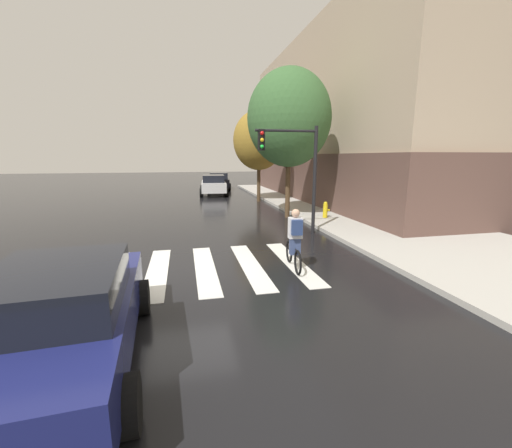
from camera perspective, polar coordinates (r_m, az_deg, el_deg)
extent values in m
plane|color=black|center=(9.25, -11.90, -7.78)|extent=(120.00, 120.00, 0.00)
cube|color=#B2AFA8|center=(12.72, 31.61, -3.60)|extent=(6.50, 50.00, 0.15)
cube|color=silver|center=(9.48, -24.62, -8.11)|extent=(0.55, 4.11, 0.01)
cube|color=silver|center=(9.28, -16.84, -7.93)|extent=(0.55, 4.11, 0.01)
cube|color=silver|center=(9.26, -8.88, -7.60)|extent=(0.55, 4.11, 0.01)
cube|color=silver|center=(9.42, -1.04, -7.14)|extent=(0.55, 4.11, 0.01)
cube|color=silver|center=(9.74, 6.39, -6.57)|extent=(0.55, 4.11, 0.01)
cube|color=navy|center=(5.60, -30.43, -14.83)|extent=(2.12, 4.70, 0.70)
cube|color=black|center=(5.24, -31.54, -9.36)|extent=(1.78, 2.30, 0.55)
cylinder|color=black|center=(7.31, -34.76, -12.20)|extent=(0.28, 0.69, 0.68)
cylinder|color=black|center=(6.91, -19.19, -12.01)|extent=(0.28, 0.69, 0.68)
cylinder|color=black|center=(4.37, -21.37, -27.38)|extent=(0.28, 0.69, 0.68)
cube|color=silver|center=(26.94, -7.43, 6.57)|extent=(2.19, 4.78, 0.71)
cube|color=black|center=(26.74, -7.46, 7.89)|extent=(1.82, 2.34, 0.56)
cylinder|color=black|center=(28.46, -9.45, 6.06)|extent=(0.29, 0.70, 0.69)
cylinder|color=black|center=(28.49, -5.51, 6.17)|extent=(0.29, 0.70, 0.69)
cylinder|color=black|center=(25.49, -9.54, 5.42)|extent=(0.29, 0.70, 0.69)
cylinder|color=black|center=(25.53, -5.14, 5.54)|extent=(0.29, 0.70, 0.69)
cube|color=black|center=(31.64, -6.57, 7.30)|extent=(2.17, 4.68, 0.69)
cube|color=black|center=(31.45, -6.58, 8.41)|extent=(1.79, 2.29, 0.54)
cylinder|color=black|center=(33.11, -8.29, 6.85)|extent=(0.29, 0.69, 0.67)
cylinder|color=black|center=(33.16, -4.97, 6.93)|extent=(0.29, 0.69, 0.67)
cylinder|color=black|center=(30.21, -8.28, 6.40)|extent=(0.29, 0.69, 0.67)
cylinder|color=black|center=(30.26, -4.65, 6.49)|extent=(0.29, 0.69, 0.67)
torus|color=black|center=(8.64, 7.31, -6.71)|extent=(0.13, 0.66, 0.66)
torus|color=black|center=(9.62, 5.80, -4.77)|extent=(0.13, 0.66, 0.66)
cylinder|color=black|center=(9.05, 6.56, -4.00)|extent=(0.14, 0.89, 0.05)
cylinder|color=black|center=(8.88, 6.80, -3.83)|extent=(0.04, 0.04, 0.45)
cube|color=#384772|center=(8.87, 6.81, -3.52)|extent=(0.30, 0.23, 0.56)
cube|color=silver|center=(8.76, 6.88, -0.68)|extent=(0.38, 0.27, 0.56)
sphere|color=tan|center=(8.69, 6.94, 1.90)|extent=(0.22, 0.22, 0.22)
cube|color=navy|center=(8.58, 7.17, -0.61)|extent=(0.29, 0.19, 0.40)
cylinder|color=black|center=(13.15, 10.19, 7.38)|extent=(0.14, 0.14, 4.20)
cylinder|color=black|center=(12.74, 5.32, 15.93)|extent=(2.40, 0.10, 0.10)
cube|color=black|center=(12.47, 0.94, 14.46)|extent=(0.24, 0.20, 0.76)
sphere|color=red|center=(12.37, 1.07, 15.59)|extent=(0.14, 0.14, 0.14)
sphere|color=gold|center=(12.36, 1.06, 14.48)|extent=(0.14, 0.14, 0.14)
sphere|color=green|center=(12.35, 1.06, 13.37)|extent=(0.14, 0.14, 0.14)
cylinder|color=gold|center=(16.14, 12.00, 2.26)|extent=(0.22, 0.22, 0.65)
sphere|color=gold|center=(16.09, 12.06, 3.54)|extent=(0.18, 0.18, 0.18)
cylinder|color=gold|center=(16.20, 12.52, 2.38)|extent=(0.12, 0.09, 0.09)
cylinder|color=#4C3823|center=(16.59, 5.56, 6.71)|extent=(0.24, 0.24, 3.25)
ellipsoid|color=#386033|center=(16.63, 5.79, 17.92)|extent=(4.05, 4.05, 4.65)
cylinder|color=#4C3823|center=(22.58, 0.48, 7.43)|extent=(0.24, 0.24, 2.75)
ellipsoid|color=olive|center=(22.54, 0.49, 14.41)|extent=(3.43, 3.43, 3.94)
cube|color=brown|center=(27.62, 24.90, 7.60)|extent=(17.98, 23.85, 3.20)
cube|color=tan|center=(27.88, 25.91, 18.88)|extent=(17.62, 23.37, 7.77)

